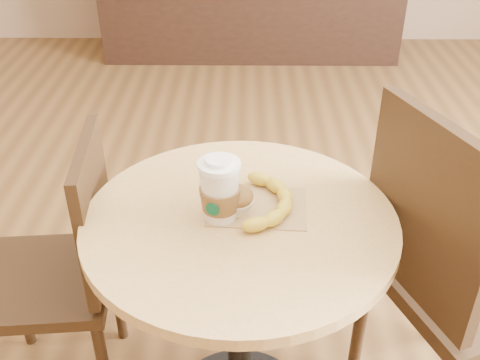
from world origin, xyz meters
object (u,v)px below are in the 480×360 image
Objects in this scene: coffee_cup at (220,192)px; banana at (270,200)px; cafe_table at (240,278)px; chair_right at (452,272)px; muffin at (237,200)px; chair_left at (64,266)px.

banana is (0.12, 0.04, -0.05)m from coffee_cup.
cafe_table is 2.90× the size of banana.
chair_right is 0.61m from muffin.
chair_right is 12.85× the size of muffin.
chair_right is (0.56, 0.02, 0.00)m from cafe_table.
coffee_cup is at bearing 68.76° from chair_left.
chair_left is 5.24× the size of coffee_cup.
chair_right reaches higher than muffin.
coffee_cup is at bearing 71.21° from chair_right.
chair_left is 0.85× the size of chair_right.
cafe_table is 9.63× the size of muffin.
chair_left is 1.07m from chair_right.
coffee_cup is (-0.05, -0.00, 0.27)m from cafe_table.
cafe_table is 0.56m from chair_right.
coffee_cup is (-0.60, -0.03, 0.27)m from chair_right.
muffin is (0.50, -0.11, 0.31)m from chair_left.
muffin is 0.08m from banana.
coffee_cup reaches higher than cafe_table.
coffee_cup is (0.46, -0.13, 0.35)m from chair_left.
coffee_cup reaches higher than banana.
coffee_cup is 0.63× the size of banana.
cafe_table is 0.75× the size of chair_right.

